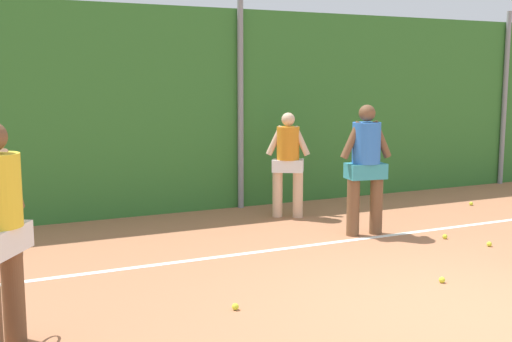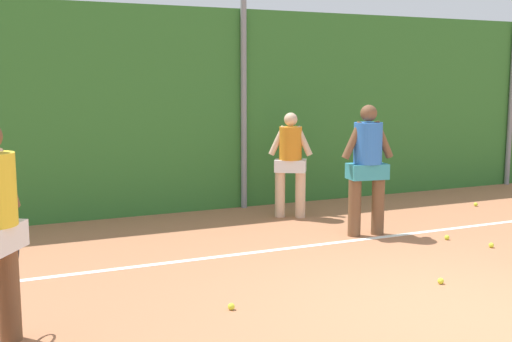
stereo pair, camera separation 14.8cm
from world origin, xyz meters
The scene contains 14 objects.
ground_plane centered at (0.00, 1.63, 0.00)m, with size 31.71×31.71×0.00m, color #B2704C.
hedge_fence_backdrop centered at (0.00, 5.55, 1.66)m, with size 20.61×0.25×3.32m, color #33702D.
fence_post_center centered at (0.00, 5.38, 1.77)m, with size 0.10×0.10×3.53m, color gray.
fence_post_right centered at (5.95, 5.38, 1.77)m, with size 0.10×0.10×3.53m, color gray.
court_baseline_paint centered at (0.00, 2.71, 0.00)m, with size 15.06×0.10×0.01m, color white.
player_midcourt centered at (0.82, 2.91, 1.03)m, with size 0.76×0.39×1.83m.
player_backcourt_far centered at (0.38, 4.39, 0.93)m, with size 0.61×0.50×1.66m.
tennis_ball_0 centered at (1.93, 1.68, 0.03)m, with size 0.07×0.07×0.07m, color #CCDB33.
tennis_ball_2 centered at (-1.99, 0.97, 0.03)m, with size 0.07×0.07×0.07m, color #CCDB33.
tennis_ball_4 centered at (1.75, 4.69, 0.03)m, with size 0.07×0.07×0.07m, color #CCDB33.
tennis_ball_5 centered at (1.68, 2.23, 0.03)m, with size 0.07×0.07×0.07m, color #CCDB33.
tennis_ball_7 centered at (0.34, 0.77, 0.03)m, with size 0.07×0.07×0.07m, color #CCDB33.
tennis_ball_8 centered at (3.69, 3.85, 0.03)m, with size 0.07×0.07×0.07m, color #CCDB33.
tennis_ball_10 centered at (-3.77, 4.07, 0.03)m, with size 0.07×0.07×0.07m, color #CCDB33.
Camera 1 is at (-4.25, -4.32, 2.17)m, focal length 44.39 mm.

